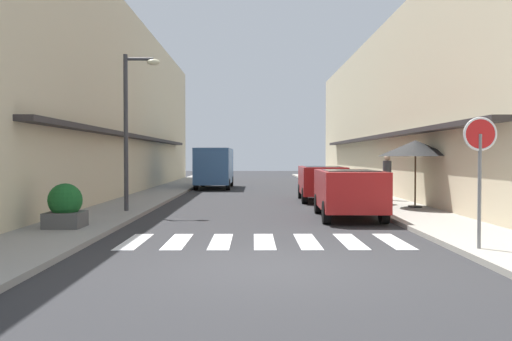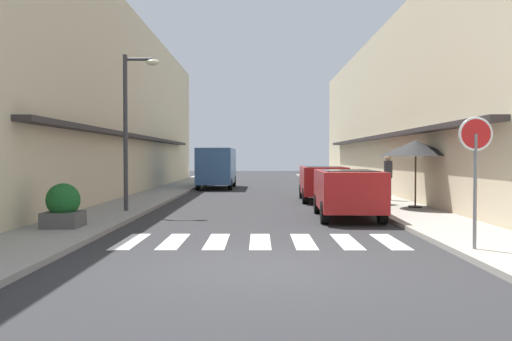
{
  "view_description": "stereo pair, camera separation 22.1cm",
  "coord_description": "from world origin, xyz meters",
  "px_view_note": "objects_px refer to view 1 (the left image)",
  "views": [
    {
      "loc": [
        -0.25,
        -8.9,
        1.87
      ],
      "look_at": [
        -0.13,
        10.25,
        1.37
      ],
      "focal_mm": 37.1,
      "sensor_mm": 36.0,
      "label": 1
    },
    {
      "loc": [
        -0.03,
        -8.9,
        1.87
      ],
      "look_at": [
        -0.13,
        10.25,
        1.37
      ],
      "focal_mm": 37.1,
      "sensor_mm": 36.0,
      "label": 2
    }
  ],
  "objects_px": {
    "round_street_sign": "(480,148)",
    "planter_midblock": "(377,189)",
    "street_lamp": "(132,115)",
    "parked_car_near": "(349,188)",
    "delivery_van": "(215,165)",
    "parked_car_mid": "(322,179)",
    "cafe_umbrella": "(415,148)",
    "pedestrian_walking_near": "(387,176)",
    "planter_corner": "(65,207)"
  },
  "relations": [
    {
      "from": "round_street_sign",
      "to": "planter_midblock",
      "type": "bearing_deg",
      "value": 88.37
    },
    {
      "from": "street_lamp",
      "to": "planter_midblock",
      "type": "relative_size",
      "value": 4.58
    },
    {
      "from": "parked_car_near",
      "to": "delivery_van",
      "type": "distance_m",
      "value": 16.04
    },
    {
      "from": "parked_car_near",
      "to": "street_lamp",
      "type": "xyz_separation_m",
      "value": [
        -6.79,
        1.16,
        2.3
      ]
    },
    {
      "from": "parked_car_mid",
      "to": "street_lamp",
      "type": "distance_m",
      "value": 8.79
    },
    {
      "from": "cafe_umbrella",
      "to": "pedestrian_walking_near",
      "type": "distance_m",
      "value": 3.26
    },
    {
      "from": "delivery_van",
      "to": "street_lamp",
      "type": "height_order",
      "value": "street_lamp"
    },
    {
      "from": "planter_corner",
      "to": "planter_midblock",
      "type": "xyz_separation_m",
      "value": [
        9.24,
        6.35,
        0.03
      ]
    },
    {
      "from": "round_street_sign",
      "to": "street_lamp",
      "type": "bearing_deg",
      "value": 139.33
    },
    {
      "from": "planter_midblock",
      "to": "parked_car_near",
      "type": "bearing_deg",
      "value": -115.83
    },
    {
      "from": "planter_midblock",
      "to": "pedestrian_walking_near",
      "type": "distance_m",
      "value": 2.02
    },
    {
      "from": "parked_car_mid",
      "to": "delivery_van",
      "type": "relative_size",
      "value": 0.76
    },
    {
      "from": "delivery_van",
      "to": "street_lamp",
      "type": "distance_m",
      "value": 14.23
    },
    {
      "from": "parked_car_mid",
      "to": "street_lamp",
      "type": "relative_size",
      "value": 0.82
    },
    {
      "from": "round_street_sign",
      "to": "pedestrian_walking_near",
      "type": "height_order",
      "value": "round_street_sign"
    },
    {
      "from": "delivery_van",
      "to": "round_street_sign",
      "type": "distance_m",
      "value": 22.09
    },
    {
      "from": "delivery_van",
      "to": "cafe_umbrella",
      "type": "xyz_separation_m",
      "value": [
        7.85,
        -12.97,
        0.75
      ]
    },
    {
      "from": "pedestrian_walking_near",
      "to": "street_lamp",
      "type": "bearing_deg",
      "value": 117.62
    },
    {
      "from": "parked_car_mid",
      "to": "round_street_sign",
      "type": "xyz_separation_m",
      "value": [
        1.43,
        -12.14,
        1.12
      ]
    },
    {
      "from": "parked_car_mid",
      "to": "planter_corner",
      "type": "height_order",
      "value": "parked_car_mid"
    },
    {
      "from": "delivery_van",
      "to": "planter_midblock",
      "type": "height_order",
      "value": "delivery_van"
    },
    {
      "from": "parked_car_near",
      "to": "round_street_sign",
      "type": "distance_m",
      "value": 6.17
    },
    {
      "from": "cafe_umbrella",
      "to": "parked_car_mid",
      "type": "bearing_deg",
      "value": 123.86
    },
    {
      "from": "round_street_sign",
      "to": "cafe_umbrella",
      "type": "distance_m",
      "value": 8.22
    },
    {
      "from": "planter_midblock",
      "to": "pedestrian_walking_near",
      "type": "relative_size",
      "value": 0.6
    },
    {
      "from": "round_street_sign",
      "to": "street_lamp",
      "type": "relative_size",
      "value": 0.5
    },
    {
      "from": "parked_car_near",
      "to": "street_lamp",
      "type": "distance_m",
      "value": 7.27
    },
    {
      "from": "parked_car_near",
      "to": "delivery_van",
      "type": "bearing_deg",
      "value": 108.71
    },
    {
      "from": "planter_midblock",
      "to": "delivery_van",
      "type": "bearing_deg",
      "value": 120.34
    },
    {
      "from": "parked_car_near",
      "to": "planter_midblock",
      "type": "xyz_separation_m",
      "value": [
        1.69,
        3.5,
        -0.26
      ]
    },
    {
      "from": "parked_car_mid",
      "to": "delivery_van",
      "type": "bearing_deg",
      "value": 119.91
    },
    {
      "from": "parked_car_near",
      "to": "cafe_umbrella",
      "type": "height_order",
      "value": "cafe_umbrella"
    },
    {
      "from": "parked_car_mid",
      "to": "pedestrian_walking_near",
      "type": "height_order",
      "value": "pedestrian_walking_near"
    },
    {
      "from": "cafe_umbrella",
      "to": "planter_midblock",
      "type": "distance_m",
      "value": 2.21
    },
    {
      "from": "parked_car_mid",
      "to": "pedestrian_walking_near",
      "type": "relative_size",
      "value": 2.26
    },
    {
      "from": "delivery_van",
      "to": "planter_midblock",
      "type": "bearing_deg",
      "value": -59.66
    },
    {
      "from": "delivery_van",
      "to": "street_lamp",
      "type": "xyz_separation_m",
      "value": [
        -1.65,
        -14.02,
        1.82
      ]
    },
    {
      "from": "pedestrian_walking_near",
      "to": "parked_car_near",
      "type": "bearing_deg",
      "value": 158.25
    },
    {
      "from": "planter_corner",
      "to": "cafe_umbrella",
      "type": "bearing_deg",
      "value": 26.3
    },
    {
      "from": "delivery_van",
      "to": "street_lamp",
      "type": "relative_size",
      "value": 1.08
    },
    {
      "from": "parked_car_mid",
      "to": "pedestrian_walking_near",
      "type": "xyz_separation_m",
      "value": [
        2.52,
        -0.95,
        0.17
      ]
    },
    {
      "from": "parked_car_near",
      "to": "street_lamp",
      "type": "bearing_deg",
      "value": 170.28
    },
    {
      "from": "parked_car_near",
      "to": "street_lamp",
      "type": "relative_size",
      "value": 0.83
    },
    {
      "from": "parked_car_near",
      "to": "delivery_van",
      "type": "height_order",
      "value": "delivery_van"
    },
    {
      "from": "round_street_sign",
      "to": "cafe_umbrella",
      "type": "height_order",
      "value": "round_street_sign"
    },
    {
      "from": "planter_midblock",
      "to": "planter_corner",
      "type": "bearing_deg",
      "value": -145.5
    },
    {
      "from": "parked_car_mid",
      "to": "street_lamp",
      "type": "height_order",
      "value": "street_lamp"
    },
    {
      "from": "pedestrian_walking_near",
      "to": "cafe_umbrella",
      "type": "bearing_deg",
      "value": -172.88
    },
    {
      "from": "round_street_sign",
      "to": "planter_midblock",
      "type": "xyz_separation_m",
      "value": [
        0.27,
        9.4,
        -1.38
      ]
    },
    {
      "from": "delivery_van",
      "to": "round_street_sign",
      "type": "relative_size",
      "value": 2.16
    }
  ]
}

